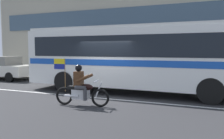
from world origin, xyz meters
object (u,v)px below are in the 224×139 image
object	(u,v)px
motorcycle_with_rider	(81,88)
fire_hydrant	(120,75)
parked_sedan_curbside	(4,68)
transit_bus	(140,55)

from	to	relation	value
motorcycle_with_rider	fire_hydrant	bearing A→B (deg)	96.91
motorcycle_with_rider	fire_hydrant	size ratio (longest dim) A/B	2.91
fire_hydrant	parked_sedan_curbside	bearing A→B (deg)	-170.73
transit_bus	fire_hydrant	bearing A→B (deg)	127.26
transit_bus	parked_sedan_curbside	bearing A→B (deg)	172.37
fire_hydrant	transit_bus	bearing A→B (deg)	-52.74
parked_sedan_curbside	motorcycle_with_rider	bearing A→B (deg)	-27.65
parked_sedan_curbside	fire_hydrant	size ratio (longest dim) A/B	5.65
motorcycle_with_rider	parked_sedan_curbside	size ratio (longest dim) A/B	0.52
transit_bus	parked_sedan_curbside	distance (m)	10.49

